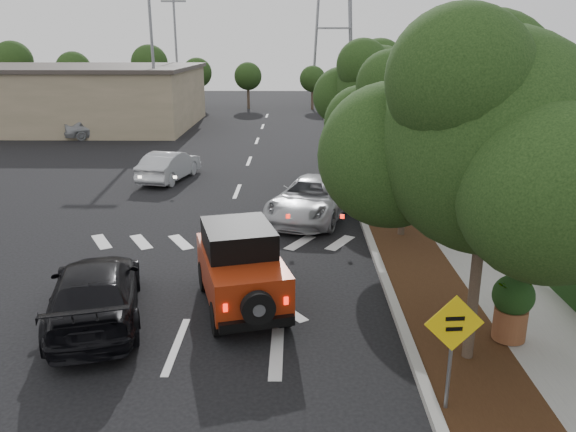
{
  "coord_description": "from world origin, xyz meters",
  "views": [
    {
      "loc": [
        2.36,
        -9.84,
        5.78
      ],
      "look_at": [
        2.18,
        3.0,
        1.78
      ],
      "focal_mm": 35.0,
      "sensor_mm": 36.0,
      "label": 1
    }
  ],
  "objects_px": {
    "black_suv_oncoming": "(95,292)",
    "speed_hump_sign": "(453,338)",
    "red_jeep": "(240,265)",
    "silver_suv_ahead": "(313,198)"
  },
  "relations": [
    {
      "from": "black_suv_oncoming",
      "to": "speed_hump_sign",
      "type": "xyz_separation_m",
      "value": [
        6.73,
        -3.16,
        0.74
      ]
    },
    {
      "from": "red_jeep",
      "to": "black_suv_oncoming",
      "type": "relative_size",
      "value": 0.84
    },
    {
      "from": "red_jeep",
      "to": "black_suv_oncoming",
      "type": "bearing_deg",
      "value": 179.79
    },
    {
      "from": "silver_suv_ahead",
      "to": "speed_hump_sign",
      "type": "xyz_separation_m",
      "value": [
        1.87,
        -10.62,
        0.72
      ]
    },
    {
      "from": "red_jeep",
      "to": "silver_suv_ahead",
      "type": "distance_m",
      "value": 6.89
    },
    {
      "from": "speed_hump_sign",
      "to": "silver_suv_ahead",
      "type": "bearing_deg",
      "value": 94.7
    },
    {
      "from": "red_jeep",
      "to": "speed_hump_sign",
      "type": "bearing_deg",
      "value": -62.74
    },
    {
      "from": "silver_suv_ahead",
      "to": "black_suv_oncoming",
      "type": "xyz_separation_m",
      "value": [
        -4.87,
        -7.47,
        -0.02
      ]
    },
    {
      "from": "black_suv_oncoming",
      "to": "red_jeep",
      "type": "bearing_deg",
      "value": -179.81
    },
    {
      "from": "silver_suv_ahead",
      "to": "speed_hump_sign",
      "type": "bearing_deg",
      "value": -61.33
    }
  ]
}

